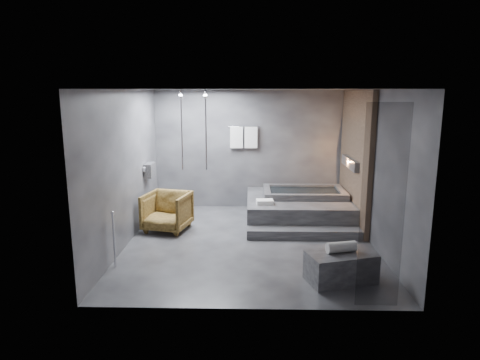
{
  "coord_description": "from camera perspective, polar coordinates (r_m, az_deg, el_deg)",
  "views": [
    {
      "loc": [
        0.01,
        -7.59,
        2.79
      ],
      "look_at": [
        -0.18,
        0.3,
        1.12
      ],
      "focal_mm": 32.0,
      "sensor_mm": 36.0,
      "label": 1
    }
  ],
  "objects": [
    {
      "name": "room",
      "position": [
        7.91,
        4.2,
        4.2
      ],
      "size": [
        5.0,
        5.04,
        2.82
      ],
      "color": "#28282A",
      "rests_on": "ground"
    },
    {
      "name": "concrete_bench",
      "position": [
        6.62,
        13.3,
        -11.24
      ],
      "size": [
        1.09,
        0.8,
        0.44
      ],
      "primitive_type": "cube",
      "rotation": [
        0.0,
        0.0,
        0.29
      ],
      "color": "#2E2E31",
      "rests_on": "ground"
    },
    {
      "name": "driftwood_chair",
      "position": [
        8.76,
        -9.7,
        -4.15
      ],
      "size": [
        1.01,
        1.03,
        0.78
      ],
      "primitive_type": "imported",
      "rotation": [
        0.0,
        0.0,
        -0.23
      ],
      "color": "#3F2B0F",
      "rests_on": "ground"
    },
    {
      "name": "tub_step",
      "position": [
        8.37,
        8.54,
        -7.02
      ],
      "size": [
        2.2,
        0.36,
        0.18
      ],
      "primitive_type": "cube",
      "color": "#2D2D2F",
      "rests_on": "ground"
    },
    {
      "name": "tub_deck",
      "position": [
        9.44,
        7.7,
        -3.79
      ],
      "size": [
        2.2,
        2.0,
        0.5
      ],
      "primitive_type": "cube",
      "color": "#2D2D2F",
      "rests_on": "ground"
    },
    {
      "name": "rolled_towel",
      "position": [
        6.55,
        13.35,
        -8.69
      ],
      "size": [
        0.47,
        0.27,
        0.16
      ],
      "primitive_type": "cylinder",
      "rotation": [
        0.0,
        1.57,
        0.25
      ],
      "color": "silver",
      "rests_on": "concrete_bench"
    },
    {
      "name": "deck_towel",
      "position": [
        8.76,
        3.33,
        -2.94
      ],
      "size": [
        0.36,
        0.28,
        0.09
      ],
      "primitive_type": "cube",
      "rotation": [
        0.0,
        0.0,
        0.09
      ],
      "color": "white",
      "rests_on": "tub_deck"
    }
  ]
}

